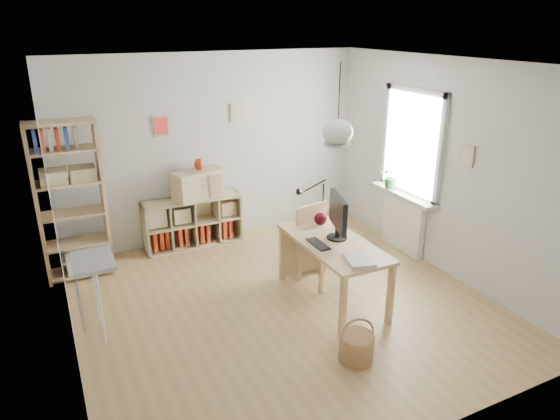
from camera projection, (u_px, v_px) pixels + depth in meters
name	position (u px, v px, depth m)	size (l,w,h in m)	color
ground	(284.00, 304.00, 5.80)	(4.50, 4.50, 0.00)	tan
room_shell	(338.00, 132.00, 5.19)	(4.50, 4.50, 4.50)	silver
window_unit	(413.00, 143.00, 6.67)	(0.07, 1.16, 1.46)	white
radiator	(403.00, 223.00, 7.06)	(0.10, 0.80, 0.80)	white
windowsill	(403.00, 195.00, 6.89)	(0.22, 1.20, 0.06)	silver
desk	(333.00, 249.00, 5.67)	(0.70, 1.50, 0.75)	#D9B77D
cube_shelf	(191.00, 225.00, 7.25)	(1.40, 0.38, 0.72)	tan
tall_bookshelf	(69.00, 195.00, 6.09)	(0.80, 0.38, 2.00)	#D9B77D
side_table	(88.00, 277.00, 5.03)	(0.40, 0.55, 0.85)	gray
chair	(319.00, 240.00, 6.14)	(0.57, 0.57, 0.98)	gray
wicker_basket	(356.00, 346.00, 4.80)	(0.34, 0.34, 0.47)	#9D7546
storage_chest	(327.00, 243.00, 6.86)	(0.87, 0.91, 0.68)	#BABAB6
monitor	(338.00, 215.00, 5.61)	(0.24, 0.58, 0.52)	black
keyboard	(318.00, 244.00, 5.55)	(0.13, 0.35, 0.02)	black
task_lamp	(310.00, 198.00, 6.03)	(0.46, 0.17, 0.49)	black
yarn_ball	(321.00, 219.00, 6.07)	(0.15, 0.15, 0.15)	#4A0912
paper_tray	(360.00, 260.00, 5.15)	(0.26, 0.33, 0.03)	silver
drawer_chest	(198.00, 184.00, 7.05)	(0.70, 0.32, 0.40)	tan
red_vase	(199.00, 164.00, 6.96)	(0.14, 0.14, 0.17)	maroon
potted_plant	(391.00, 176.00, 7.03)	(0.31, 0.27, 0.34)	#256327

